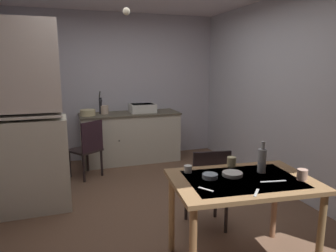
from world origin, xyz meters
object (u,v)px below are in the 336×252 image
mixing_bowl_counter (88,113)px  serving_bowl_wide (210,176)px  dining_table (242,191)px  chair_by_counter (88,148)px  sink_basin (142,108)px  hutch_cabinet (26,125)px  teacup_cream (188,169)px  glass_bottle (262,160)px  hand_pump (100,104)px  chair_far_side (208,186)px

mixing_bowl_counter → serving_bowl_wide: size_ratio=1.92×
dining_table → mixing_bowl_counter: bearing=107.1°
chair_by_counter → serving_bowl_wide: bearing=-72.3°
sink_basin → dining_table: 3.22m
chair_by_counter → serving_bowl_wide: chair_by_counter is taller
hutch_cabinet → mixing_bowl_counter: size_ratio=8.83×
dining_table → teacup_cream: (-0.36, 0.29, 0.13)m
hutch_cabinet → sink_basin: (1.74, 1.48, -0.08)m
glass_bottle → serving_bowl_wide: bearing=178.4°
hand_pump → dining_table: size_ratio=0.31×
hand_pump → glass_bottle: bearing=-72.6°
glass_bottle → chair_far_side: bearing=114.8°
teacup_cream → hand_pump: bearing=97.4°
dining_table → chair_by_counter: bearing=111.9°
sink_basin → mixing_bowl_counter: size_ratio=1.77×
chair_far_side → glass_bottle: glass_bottle is taller
mixing_bowl_counter → chair_by_counter: size_ratio=0.28×
glass_bottle → hand_pump: bearing=107.4°
serving_bowl_wide → dining_table: bearing=-22.3°
chair_far_side → chair_by_counter: size_ratio=0.99×
chair_by_counter → chair_far_side: bearing=-62.2°
chair_by_counter → hand_pump: bearing=66.2°
mixing_bowl_counter → dining_table: bearing=-72.9°
hand_pump → glass_bottle: size_ratio=1.41×
hutch_cabinet → serving_bowl_wide: hutch_cabinet is taller
hutch_cabinet → teacup_cream: (1.40, -1.43, -0.22)m
chair_by_counter → serving_bowl_wide: 2.63m
chair_far_side → chair_by_counter: (-1.04, 1.97, -0.00)m
mixing_bowl_counter → chair_far_side: bearing=-69.1°
hutch_cabinet → dining_table: size_ratio=1.77×
hand_pump → chair_by_counter: 0.92m
dining_table → glass_bottle: size_ratio=4.49×
hutch_cabinet → chair_far_side: size_ratio=2.50×
glass_bottle → chair_by_counter: bearing=117.2°
sink_basin → hutch_cabinet: bearing=-139.6°
hand_pump → chair_by_counter: (-0.29, -0.66, -0.57)m
chair_by_counter → glass_bottle: 2.84m
hutch_cabinet → glass_bottle: (2.01, -1.64, -0.13)m
hutch_cabinet → hand_pump: (1.02, 1.53, 0.01)m
hutch_cabinet → mixing_bowl_counter: bearing=61.0°
hutch_cabinet → serving_bowl_wide: (1.52, -1.62, -0.23)m
hand_pump → chair_far_side: size_ratio=0.44×
sink_basin → chair_far_side: sink_basin is taller
chair_far_side → serving_bowl_wide: bearing=-115.1°
sink_basin → hand_pump: (-0.72, 0.05, 0.09)m
sink_basin → teacup_cream: (-0.34, -2.92, -0.14)m
chair_far_side → glass_bottle: (0.25, -0.53, 0.42)m
hand_pump → serving_bowl_wide: hand_pump is taller
hutch_cabinet → glass_bottle: 2.60m
sink_basin → hand_pump: 0.73m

